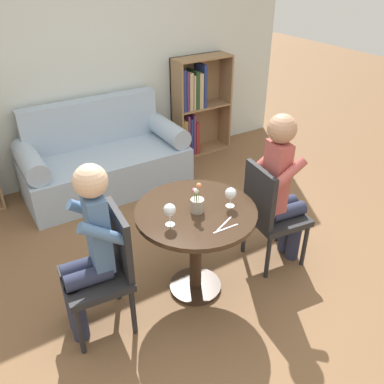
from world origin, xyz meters
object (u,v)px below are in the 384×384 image
chair_left (105,267)px  person_left (88,250)px  wine_glass_right (231,194)px  flower_vase (197,203)px  couch (104,161)px  wine_glass_left (170,210)px  chair_right (270,212)px  bookshelf_right (194,107)px  person_right (282,187)px

chair_left → person_left: bearing=-93.4°
person_left → wine_glass_right: size_ratio=8.50×
wine_glass_right → flower_vase: (-0.23, 0.07, -0.03)m
couch → wine_glass_right: couch is taller
wine_glass_left → flower_vase: (0.23, 0.04, -0.04)m
person_left → flower_vase: 0.77m
chair_right → wine_glass_left: 0.97m
bookshelf_right → wine_glass_right: 2.45m
bookshelf_right → chair_left: 2.86m
person_right → wine_glass_right: bearing=100.7°
bookshelf_right → couch: bearing=-168.7°
chair_right → flower_vase: bearing=95.8°
chair_right → flower_vase: size_ratio=3.88×
couch → flower_vase: 1.93m
bookshelf_right → person_right: person_right is taller
person_left → person_right: size_ratio=0.96×
wine_glass_left → person_left: bearing=168.0°
chair_left → person_left: size_ratio=0.72×
person_left → wine_glass_left: bearing=83.1°
wine_glass_left → wine_glass_right: 0.47m
chair_right → bookshelf_right: bearing=-9.5°
person_right → chair_right: bearing=85.1°
chair_left → person_right: size_ratio=0.69×
wine_glass_left → flower_vase: 0.24m
chair_right → wine_glass_left: (-0.91, -0.02, 0.34)m
bookshelf_right → wine_glass_right: bookshelf_right is taller
couch → chair_right: couch is taller
wine_glass_right → bookshelf_right: bearing=63.8°
person_right → flower_vase: size_ratio=5.61×
chair_right → flower_vase: (-0.67, 0.01, 0.31)m
chair_left → flower_vase: bearing=89.9°
bookshelf_right → person_right: bearing=-104.3°
person_left → couch: bearing=162.1°
couch → chair_right: size_ratio=1.90×
chair_right → wine_glass_left: bearing=98.5°
chair_right → person_left: size_ratio=0.72×
chair_left → wine_glass_right: bearing=87.1°
chair_right → person_right: bearing=-94.9°
couch → flower_vase: bearing=-90.1°
flower_vase → chair_right: bearing=-1.2°
couch → flower_vase: size_ratio=7.38×
couch → wine_glass_right: 2.01m
person_left → flower_vase: size_ratio=5.37×
chair_left → flower_vase: (0.67, -0.06, 0.31)m
chair_left → person_right: person_right is taller
bookshelf_right → wine_glass_left: bearing=-125.5°
couch → chair_left: couch is taller
person_right → wine_glass_right: size_ratio=8.89×
person_right → flower_vase: (-0.76, 0.03, 0.10)m
person_right → wine_glass_left: bearing=97.3°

